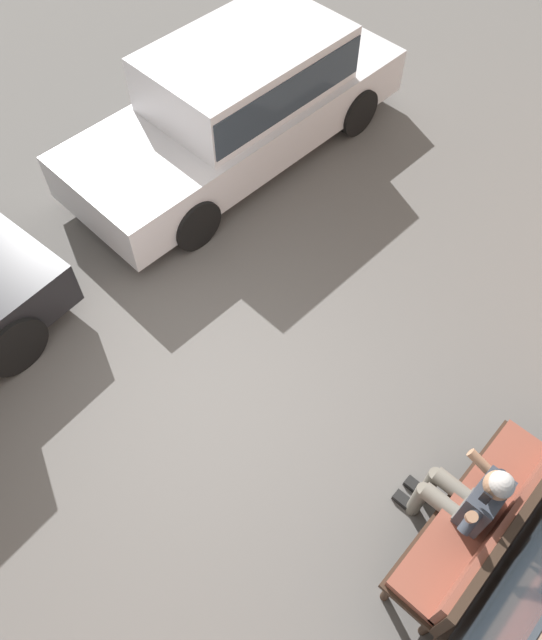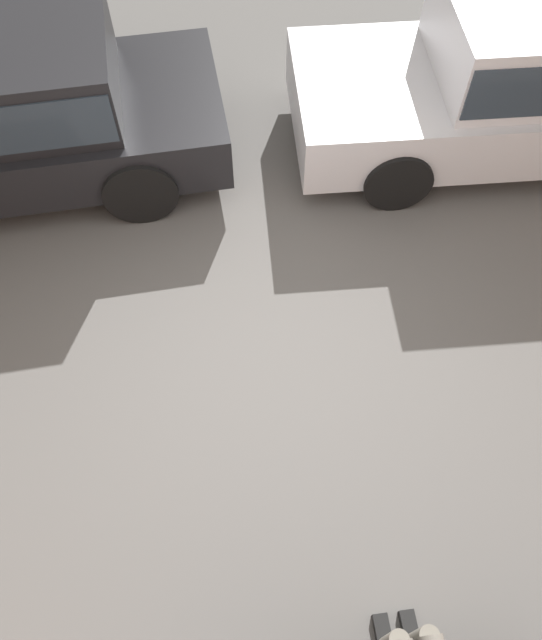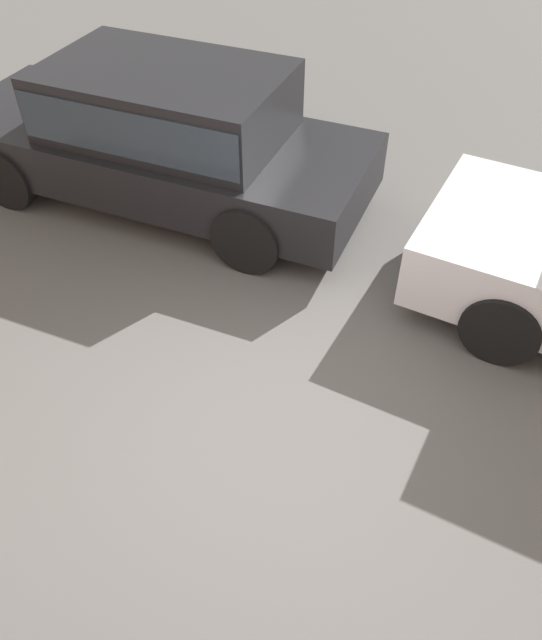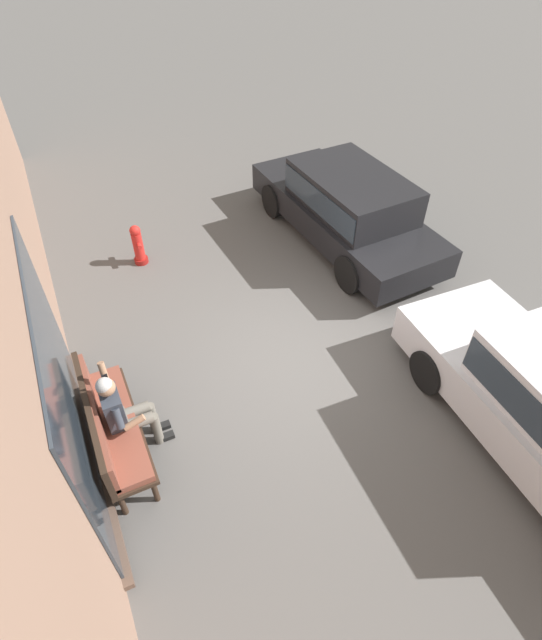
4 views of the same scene
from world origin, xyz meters
name	(u,v)px [view 4 (image 4 of 4)]	position (x,y,z in m)	size (l,w,h in m)	color
ground_plane	(296,356)	(0.00, 0.00, 0.00)	(60.00, 60.00, 0.00)	#565451
bench	(108,424)	(-0.50, 2.90, 0.62)	(1.91, 0.55, 1.05)	#332319
person_on_phone	(124,411)	(-0.49, 2.67, 0.74)	(0.73, 0.74, 1.38)	#6B665B
parked_car_mid	(347,205)	(2.43, -2.33, 0.81)	(4.65, 1.99, 1.47)	black
fire_hydrant	(138,245)	(3.43, 1.56, 0.39)	(0.38, 0.26, 0.81)	maroon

